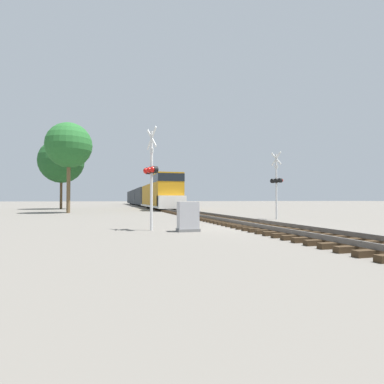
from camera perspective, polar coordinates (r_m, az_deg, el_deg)
The scene contains 8 objects.
ground_plane at distance 14.83m, azimuth 11.67°, elevation -6.56°, with size 400.00×400.00×0.00m, color #666059.
rail_track_bed at distance 14.82m, azimuth 11.67°, elevation -6.03°, with size 2.60×160.00×0.31m.
freight_train at distance 61.14m, azimuth -9.20°, elevation -0.88°, with size 3.09×60.06×4.44m.
crossing_signal_near at distance 13.11m, azimuth -7.84°, elevation 3.75°, with size 0.56×1.01×4.46m.
crossing_signal_far at distance 21.01m, azimuth 15.82°, elevation 1.90°, with size 0.51×1.01×4.56m.
relay_cabinet at distance 12.52m, azimuth -0.76°, elevation -4.76°, with size 0.92×0.60×1.24m.
tree_far_right at distance 32.18m, azimuth -22.40°, elevation 8.19°, with size 4.44×4.44×8.89m.
tree_mid_background at distance 45.26m, azimuth -23.61°, elevation 5.43°, with size 6.08×6.08×9.69m.
Camera 1 is at (-6.75, -13.14, 1.34)m, focal length 28.00 mm.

